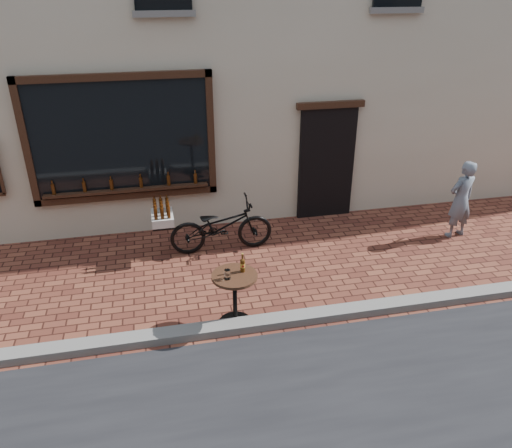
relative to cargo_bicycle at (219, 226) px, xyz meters
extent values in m
plane|color=#51241A|center=(0.37, -2.46, -0.48)|extent=(90.00, 90.00, 0.00)
cube|color=slate|center=(0.37, -2.26, -0.42)|extent=(90.00, 0.25, 0.12)
cube|color=black|center=(-1.53, 0.99, 1.37)|extent=(3.00, 0.06, 2.00)
cube|color=black|center=(-1.53, 0.97, 2.43)|extent=(3.24, 0.10, 0.12)
cube|color=black|center=(-1.53, 0.97, 0.31)|extent=(3.24, 0.10, 0.12)
cube|color=black|center=(-3.09, 0.97, 1.37)|extent=(0.12, 0.10, 2.24)
cube|color=black|center=(0.03, 0.97, 1.37)|extent=(0.12, 0.10, 2.24)
cube|color=black|center=(-1.53, 0.92, 0.44)|extent=(2.90, 0.16, 0.05)
cube|color=black|center=(2.27, 1.00, 0.62)|extent=(1.10, 0.10, 2.20)
cube|color=black|center=(2.27, 0.97, 1.78)|extent=(1.30, 0.10, 0.12)
cylinder|color=#3D1C07|center=(-2.78, 0.92, 0.56)|extent=(0.06, 0.06, 0.19)
cylinder|color=#3D1C07|center=(-2.28, 0.92, 0.56)|extent=(0.06, 0.06, 0.19)
cylinder|color=#3D1C07|center=(-1.78, 0.92, 0.56)|extent=(0.06, 0.06, 0.19)
cylinder|color=#3D1C07|center=(-1.28, 0.92, 0.56)|extent=(0.06, 0.06, 0.19)
cylinder|color=#3D1C07|center=(-0.78, 0.92, 0.56)|extent=(0.06, 0.06, 0.19)
cylinder|color=#3D1C07|center=(-0.28, 0.92, 0.56)|extent=(0.06, 0.06, 0.19)
imported|color=black|center=(0.04, 0.00, -0.01)|extent=(1.81, 0.65, 0.95)
cube|color=black|center=(-0.96, -0.01, 0.17)|extent=(0.36, 0.51, 0.03)
cube|color=silver|center=(-0.96, -0.01, 0.26)|extent=(0.36, 0.53, 0.15)
cylinder|color=#3D1C07|center=(-0.85, -0.20, 0.43)|extent=(0.06, 0.06, 0.20)
cylinder|color=#3D1C07|center=(-0.96, -0.20, 0.43)|extent=(0.06, 0.06, 0.20)
cylinder|color=#3D1C07|center=(-1.06, -0.20, 0.43)|extent=(0.06, 0.06, 0.20)
cylinder|color=#3D1C07|center=(-0.85, -0.07, 0.43)|extent=(0.06, 0.06, 0.20)
cylinder|color=#3D1C07|center=(-0.96, -0.07, 0.43)|extent=(0.06, 0.06, 0.20)
cylinder|color=#3D1C07|center=(-1.06, -0.07, 0.43)|extent=(0.06, 0.06, 0.20)
cylinder|color=#3D1C07|center=(-0.86, 0.05, 0.43)|extent=(0.06, 0.06, 0.20)
cylinder|color=#3D1C07|center=(-0.96, 0.05, 0.43)|extent=(0.06, 0.06, 0.20)
cylinder|color=#3D1C07|center=(-1.07, 0.05, 0.43)|extent=(0.06, 0.06, 0.20)
cylinder|color=#3D1C07|center=(-0.86, 0.18, 0.43)|extent=(0.06, 0.06, 0.20)
cylinder|color=#3D1C07|center=(-0.96, 0.18, 0.43)|extent=(0.06, 0.06, 0.20)
cylinder|color=#3D1C07|center=(-1.07, 0.18, 0.43)|extent=(0.06, 0.06, 0.20)
cylinder|color=black|center=(-0.09, -2.11, -0.47)|extent=(0.46, 0.46, 0.03)
cylinder|color=black|center=(-0.09, -2.11, -0.09)|extent=(0.06, 0.06, 0.73)
cylinder|color=#321C10|center=(-0.09, -2.11, 0.30)|extent=(0.63, 0.63, 0.04)
cylinder|color=gold|center=(0.03, -2.05, 0.42)|extent=(0.07, 0.07, 0.06)
cylinder|color=white|center=(-0.20, -2.19, 0.39)|extent=(0.08, 0.08, 0.14)
imported|color=slate|center=(4.40, -0.37, 0.25)|extent=(0.60, 0.46, 1.47)
camera|label=1|loc=(-0.99, -7.72, 3.95)|focal=35.00mm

